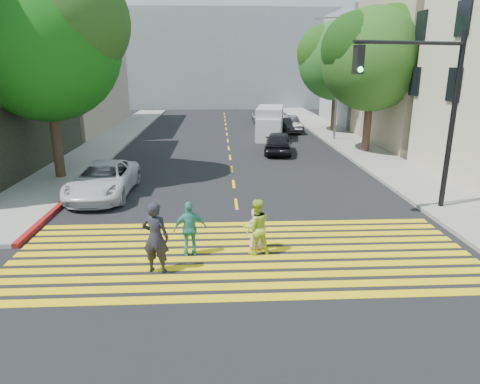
{
  "coord_description": "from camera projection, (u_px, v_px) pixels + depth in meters",
  "views": [
    {
      "loc": [
        -0.67,
        -10.27,
        5.36
      ],
      "look_at": [
        0.0,
        3.0,
        1.4
      ],
      "focal_mm": 32.0,
      "sensor_mm": 36.0,
      "label": 1
    }
  ],
  "objects": [
    {
      "name": "sidewalk_left",
      "position": [
        114.0,
        138.0,
        32.02
      ],
      "size": [
        3.0,
        40.0,
        0.15
      ],
      "primitive_type": "cube",
      "color": "gray",
      "rests_on": "ground"
    },
    {
      "name": "traffic_signal",
      "position": [
        428.0,
        99.0,
        14.96
      ],
      "size": [
        4.32,
        1.42,
        6.5
      ],
      "rotation": [
        0.0,
        0.0,
        0.26
      ],
      "color": "black",
      "rests_on": "ground"
    },
    {
      "name": "white_sedan",
      "position": [
        103.0,
        180.0,
        18.04
      ],
      "size": [
        2.38,
        5.08,
        1.41
      ],
      "primitive_type": "imported",
      "rotation": [
        0.0,
        0.0,
        -0.01
      ],
      "color": "silver",
      "rests_on": "ground"
    },
    {
      "name": "tree_left",
      "position": [
        46.0,
        37.0,
        19.01
      ],
      "size": [
        8.92,
        8.63,
        9.7
      ],
      "rotation": [
        0.0,
        0.0,
        -0.35
      ],
      "color": "black",
      "rests_on": "ground"
    },
    {
      "name": "tree_right_near",
      "position": [
        374.0,
        54.0,
        25.38
      ],
      "size": [
        6.84,
        6.33,
        8.84
      ],
      "rotation": [
        0.0,
        0.0,
        0.04
      ],
      "color": "#34291C",
      "rests_on": "ground"
    },
    {
      "name": "dark_car_parked",
      "position": [
        289.0,
        124.0,
        35.34
      ],
      "size": [
        1.95,
        4.18,
        1.32
      ],
      "primitive_type": "imported",
      "rotation": [
        0.0,
        0.0,
        0.14
      ],
      "color": "#28272F",
      "rests_on": "ground"
    },
    {
      "name": "building_right_grey",
      "position": [
        388.0,
        69.0,
        39.4
      ],
      "size": [
        10.0,
        10.0,
        10.0
      ],
      "primitive_type": "cube",
      "color": "gray",
      "rests_on": "ground"
    },
    {
      "name": "dark_car_near",
      "position": [
        279.0,
        142.0,
        26.8
      ],
      "size": [
        2.3,
        4.35,
        1.41
      ],
      "primitive_type": "imported",
      "rotation": [
        0.0,
        0.0,
        2.98
      ],
      "color": "black",
      "rests_on": "ground"
    },
    {
      "name": "building_right_tan",
      "position": [
        450.0,
        70.0,
        28.87
      ],
      "size": [
        10.0,
        10.0,
        10.0
      ],
      "primitive_type": "cube",
      "color": "tan",
      "rests_on": "ground"
    },
    {
      "name": "pedestrian_child",
      "position": [
        257.0,
        229.0,
        12.78
      ],
      "size": [
        0.72,
        0.56,
        1.31
      ],
      "primitive_type": "imported",
      "rotation": [
        0.0,
        0.0,
        3.39
      ],
      "color": "#EAAED8",
      "rests_on": "ground"
    },
    {
      "name": "white_van",
      "position": [
        270.0,
        124.0,
        32.21
      ],
      "size": [
        2.63,
        5.16,
        2.32
      ],
      "rotation": [
        0.0,
        0.0,
        -0.17
      ],
      "color": "#B0B2BC",
      "rests_on": "ground"
    },
    {
      "name": "lane_line",
      "position": [
        227.0,
        137.0,
        32.93
      ],
      "size": [
        0.12,
        34.4,
        0.01
      ],
      "color": "yellow",
      "rests_on": "ground"
    },
    {
      "name": "pedestrian_extra",
      "position": [
        190.0,
        229.0,
        12.35
      ],
      "size": [
        1.01,
        0.56,
        1.63
      ],
      "primitive_type": "imported",
      "rotation": [
        0.0,
        0.0,
        3.32
      ],
      "color": "teal",
      "rests_on": "ground"
    },
    {
      "name": "tree_right_far",
      "position": [
        338.0,
        57.0,
        33.54
      ],
      "size": [
        7.13,
        6.63,
        8.85
      ],
      "rotation": [
        0.0,
        0.0,
        -0.09
      ],
      "color": "#321D16",
      "rests_on": "ground"
    },
    {
      "name": "street_lamp",
      "position": [
        336.0,
        71.0,
        29.92
      ],
      "size": [
        1.95,
        0.49,
        8.63
      ],
      "rotation": [
        0.0,
        0.0,
        -0.16
      ],
      "color": "slate",
      "rests_on": "ground"
    },
    {
      "name": "ground",
      "position": [
        246.0,
        274.0,
        11.39
      ],
      "size": [
        120.0,
        120.0,
        0.0
      ],
      "primitive_type": "plane",
      "color": "black"
    },
    {
      "name": "crosswalk",
      "position": [
        243.0,
        254.0,
        12.61
      ],
      "size": [
        13.4,
        5.3,
        0.01
      ],
      "color": "yellow",
      "rests_on": "ground"
    },
    {
      "name": "building_left_tan",
      "position": [
        36.0,
        69.0,
        35.99
      ],
      "size": [
        12.0,
        16.0,
        10.0
      ],
      "primitive_type": "cube",
      "color": "tan",
      "rests_on": "ground"
    },
    {
      "name": "curb_red",
      "position": [
        61.0,
        205.0,
        16.78
      ],
      "size": [
        0.2,
        8.0,
        0.16
      ],
      "primitive_type": "cube",
      "color": "maroon",
      "rests_on": "ground"
    },
    {
      "name": "pedestrian_woman",
      "position": [
        256.0,
        227.0,
        12.42
      ],
      "size": [
        0.94,
        0.8,
        1.68
      ],
      "primitive_type": "imported",
      "rotation": [
        0.0,
        0.0,
        3.36
      ],
      "color": "#BEDD3A",
      "rests_on": "ground"
    },
    {
      "name": "silver_car",
      "position": [
        262.0,
        114.0,
        41.79
      ],
      "size": [
        2.08,
        4.89,
        1.41
      ],
      "primitive_type": "imported",
      "rotation": [
        0.0,
        0.0,
        3.12
      ],
      "color": "#8F959B",
      "rests_on": "ground"
    },
    {
      "name": "pedestrian_man",
      "position": [
        156.0,
        237.0,
        11.28
      ],
      "size": [
        0.8,
        0.62,
        1.97
      ],
      "primitive_type": "imported",
      "rotation": [
        0.0,
        0.0,
        2.92
      ],
      "color": "#24232D",
      "rests_on": "ground"
    },
    {
      "name": "backdrop_block",
      "position": [
        223.0,
        60.0,
        55.62
      ],
      "size": [
        30.0,
        8.0,
        12.0
      ],
      "primitive_type": "cube",
      "color": "gray",
      "rests_on": "ground"
    },
    {
      "name": "sidewalk_right",
      "position": [
        369.0,
        155.0,
        26.14
      ],
      "size": [
        3.0,
        60.0,
        0.15
      ],
      "primitive_type": "cube",
      "color": "gray",
      "rests_on": "ground"
    }
  ]
}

